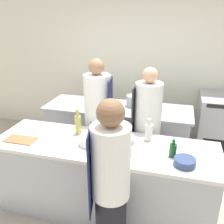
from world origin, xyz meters
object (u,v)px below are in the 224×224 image
object	(u,v)px
chef_at_pass_far	(147,131)
stockpot	(133,101)
bowl_mixing_large	(185,162)
chef_at_stove	(98,122)
bottle_olive_oil	(173,150)
chef_at_prep_near	(110,187)
bottle_vinegar	(149,132)
bowl_prep_small	(122,140)
cup	(129,152)
bowl_ceramic_blue	(91,140)
bottle_cooking_oil	(114,153)
bottle_wine	(78,124)
oven_range	(224,128)

from	to	relation	value
chef_at_pass_far	stockpot	world-z (taller)	chef_at_pass_far
chef_at_pass_far	bowl_mixing_large	world-z (taller)	chef_at_pass_far
chef_at_stove	chef_at_pass_far	distance (m)	0.67
bottle_olive_oil	chef_at_prep_near	bearing A→B (deg)	-132.18
bottle_vinegar	bowl_prep_small	size ratio (longest dim) A/B	0.95
cup	bowl_mixing_large	bearing A→B (deg)	-3.01
chef_at_stove	bowl_ceramic_blue	xyz separation A→B (m)	(0.14, -0.66, 0.08)
bowl_ceramic_blue	bottle_olive_oil	bearing A→B (deg)	-1.63
bottle_vinegar	stockpot	distance (m)	1.13
bottle_olive_oil	bowl_mixing_large	world-z (taller)	bottle_olive_oil
bowl_prep_small	bottle_cooking_oil	bearing A→B (deg)	-88.77
bowl_mixing_large	cup	world-z (taller)	cup
bottle_vinegar	bowl_ceramic_blue	size ratio (longest dim) A/B	0.97
bottle_olive_oil	bottle_cooking_oil	size ratio (longest dim) A/B	0.84
bottle_wine	bowl_mixing_large	xyz separation A→B (m)	(1.24, -0.37, -0.09)
oven_range	stockpot	bearing A→B (deg)	-164.10
chef_at_pass_far	cup	bearing A→B (deg)	175.65
bottle_vinegar	bottle_wine	distance (m)	0.84
chef_at_stove	chef_at_pass_far	xyz separation A→B (m)	(0.67, -0.04, -0.03)
bottle_vinegar	bowl_mixing_large	size ratio (longest dim) A/B	1.26
oven_range	chef_at_stove	distance (m)	2.13
chef_at_prep_near	stockpot	size ratio (longest dim) A/B	7.49
chef_at_stove	stockpot	bearing A→B (deg)	143.09
chef_at_pass_far	oven_range	bearing A→B (deg)	-43.60
oven_range	chef_at_pass_far	size ratio (longest dim) A/B	0.62
bottle_cooking_oil	stockpot	world-z (taller)	bottle_cooking_oil
bowl_mixing_large	bowl_prep_small	world-z (taller)	bowl_prep_small
bowl_mixing_large	bowl_ceramic_blue	xyz separation A→B (m)	(-1.00, 0.16, 0.01)
chef_at_prep_near	bottle_vinegar	world-z (taller)	chef_at_prep_near
chef_at_prep_near	cup	bearing A→B (deg)	-23.16
bowl_mixing_large	bottle_cooking_oil	bearing A→B (deg)	-171.50
chef_at_pass_far	chef_at_stove	bearing A→B (deg)	88.34
chef_at_pass_far	bottle_cooking_oil	size ratio (longest dim) A/B	7.43
oven_range	bowl_ceramic_blue	xyz separation A→B (m)	(-1.67, -1.74, 0.43)
bowl_mixing_large	bowl_prep_small	distance (m)	0.72
oven_range	bottle_olive_oil	xyz separation A→B (m)	(-0.79, -1.76, 0.46)
bottle_cooking_oil	oven_range	bearing A→B (deg)	56.27
chef_at_pass_far	bowl_ceramic_blue	bearing A→B (deg)	140.68
chef_at_pass_far	bottle_olive_oil	distance (m)	0.74
chef_at_stove	bowl_ceramic_blue	distance (m)	0.67
bottle_cooking_oil	bowl_prep_small	xyz separation A→B (m)	(-0.01, 0.37, -0.05)
bowl_prep_small	stockpot	bearing A→B (deg)	94.75
oven_range	chef_at_prep_near	size ratio (longest dim) A/B	0.63
bottle_olive_oil	bowl_mixing_large	bearing A→B (deg)	-48.76
bottle_olive_oil	stockpot	distance (m)	1.50
bottle_cooking_oil	stockpot	bearing A→B (deg)	93.94
chef_at_pass_far	bottle_wine	world-z (taller)	chef_at_pass_far
bottle_vinegar	bottle_wine	world-z (taller)	bottle_wine
bottle_vinegar	bowl_ceramic_blue	bearing A→B (deg)	-156.28
bottle_vinegar	bowl_ceramic_blue	distance (m)	0.66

